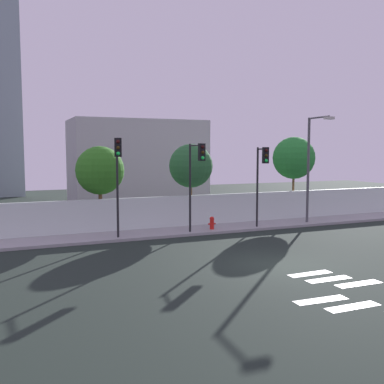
{
  "coord_description": "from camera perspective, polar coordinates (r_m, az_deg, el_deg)",
  "views": [
    {
      "loc": [
        -10.09,
        -14.85,
        4.58
      ],
      "look_at": [
        -0.95,
        6.5,
        2.45
      ],
      "focal_mm": 41.8,
      "sensor_mm": 36.0,
      "label": 1
    }
  ],
  "objects": [
    {
      "name": "traffic_light_right",
      "position": [
        23.69,
        0.53,
        3.05
      ],
      "size": [
        0.35,
        1.63,
        4.83
      ],
      "color": "black",
      "rests_on": "sidewalk"
    },
    {
      "name": "fire_hydrant",
      "position": [
        25.46,
        2.56,
        -3.9
      ],
      "size": [
        0.44,
        0.26,
        0.72
      ],
      "color": "red",
      "rests_on": "sidewalk"
    },
    {
      "name": "roadside_tree_midright",
      "position": [
        31.11,
        12.87,
        4.25
      ],
      "size": [
        2.85,
        2.85,
        5.54
      ],
      "color": "brown",
      "rests_on": "ground"
    },
    {
      "name": "low_building_distant",
      "position": [
        39.94,
        -7.0,
        3.84
      ],
      "size": [
        11.46,
        6.0,
        7.25
      ],
      "primitive_type": "cube",
      "color": "#ADADAD",
      "rests_on": "ground"
    },
    {
      "name": "traffic_light_left",
      "position": [
        22.32,
        -9.46,
        3.25
      ],
      "size": [
        0.53,
        1.65,
        5.06
      ],
      "color": "black",
      "rests_on": "sidewalk"
    },
    {
      "name": "roadside_tree_leftmost",
      "position": [
        25.7,
        -11.68,
        2.69
      ],
      "size": [
        2.73,
        2.73,
        4.86
      ],
      "color": "brown",
      "rests_on": "ground"
    },
    {
      "name": "sidewalk",
      "position": [
        25.56,
        0.45,
        -4.91
      ],
      "size": [
        36.0,
        2.4,
        0.15
      ],
      "primitive_type": "cube",
      "color": "#9A9A9A",
      "rests_on": "ground"
    },
    {
      "name": "street_lamp_curbside",
      "position": [
        28.35,
        14.98,
        3.95
      ],
      "size": [
        0.61,
        2.16,
        6.47
      ],
      "color": "#4C4C51",
      "rests_on": "sidewalk"
    },
    {
      "name": "ground_plane",
      "position": [
        18.53,
        10.8,
        -9.17
      ],
      "size": [
        80.0,
        80.0,
        0.0
      ],
      "primitive_type": "plane",
      "color": "black"
    },
    {
      "name": "perimeter_wall",
      "position": [
        26.59,
        -0.66,
        -2.39
      ],
      "size": [
        36.0,
        0.18,
        1.8
      ],
      "primitive_type": "cube",
      "color": "silver",
      "rests_on": "sidewalk"
    },
    {
      "name": "crosswalk_marking",
      "position": [
        15.85,
        18.96,
        -11.83
      ],
      "size": [
        4.13,
        4.72,
        0.01
      ],
      "color": "silver",
      "rests_on": "ground"
    },
    {
      "name": "roadside_tree_midleft",
      "position": [
        27.36,
        -0.15,
        3.35
      ],
      "size": [
        2.68,
        2.68,
        5.02
      ],
      "color": "brown",
      "rests_on": "ground"
    },
    {
      "name": "traffic_light_center",
      "position": [
        25.68,
        8.89,
        2.88
      ],
      "size": [
        0.48,
        1.47,
        4.65
      ],
      "color": "black",
      "rests_on": "sidewalk"
    }
  ]
}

